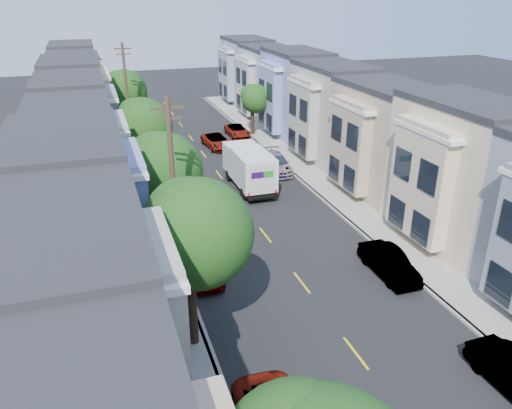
{
  "coord_description": "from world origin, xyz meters",
  "views": [
    {
      "loc": [
        -9.65,
        -21.19,
        14.74
      ],
      "look_at": [
        -0.59,
        6.14,
        2.2
      ],
      "focal_mm": 35.0,
      "sensor_mm": 36.0,
      "label": 1
    }
  ],
  "objects_px": {
    "lead_sedan": "(217,141)",
    "parked_right_c": "(276,163)",
    "tree_c": "(161,172)",
    "parked_right_b": "(389,263)",
    "tree_far_r": "(255,99)",
    "tree_e": "(124,93)",
    "tree_b": "(195,235)",
    "parked_right_d": "(237,131)",
    "utility_pole_far": "(127,97)",
    "utility_pole_near": "(174,196)",
    "fedex_truck": "(249,167)",
    "parked_left_c": "(204,265)",
    "parked_left_d": "(176,207)",
    "tree_d": "(141,129)"
  },
  "relations": [
    {
      "from": "tree_b",
      "to": "tree_c",
      "type": "height_order",
      "value": "tree_b"
    },
    {
      "from": "tree_e",
      "to": "fedex_truck",
      "type": "distance_m",
      "value": 20.23
    },
    {
      "from": "parked_left_c",
      "to": "tree_c",
      "type": "bearing_deg",
      "value": 112.58
    },
    {
      "from": "utility_pole_near",
      "to": "tree_c",
      "type": "bearing_deg",
      "value": 90.02
    },
    {
      "from": "tree_b",
      "to": "parked_right_b",
      "type": "height_order",
      "value": "tree_b"
    },
    {
      "from": "utility_pole_near",
      "to": "parked_left_d",
      "type": "bearing_deg",
      "value": 81.08
    },
    {
      "from": "tree_c",
      "to": "tree_far_r",
      "type": "distance_m",
      "value": 26.27
    },
    {
      "from": "parked_right_b",
      "to": "tree_d",
      "type": "bearing_deg",
      "value": 123.07
    },
    {
      "from": "utility_pole_near",
      "to": "parked_right_d",
      "type": "relative_size",
      "value": 2.28
    },
    {
      "from": "fedex_truck",
      "to": "lead_sedan",
      "type": "height_order",
      "value": "fedex_truck"
    },
    {
      "from": "lead_sedan",
      "to": "parked_right_c",
      "type": "height_order",
      "value": "parked_right_c"
    },
    {
      "from": "tree_d",
      "to": "tree_b",
      "type": "bearing_deg",
      "value": -90.0
    },
    {
      "from": "tree_far_r",
      "to": "parked_left_d",
      "type": "bearing_deg",
      "value": -123.02
    },
    {
      "from": "tree_b",
      "to": "tree_c",
      "type": "relative_size",
      "value": 1.08
    },
    {
      "from": "tree_d",
      "to": "utility_pole_far",
      "type": "xyz_separation_m",
      "value": [
        0.0,
        11.3,
        0.25
      ]
    },
    {
      "from": "tree_c",
      "to": "parked_left_c",
      "type": "distance_m",
      "value": 5.98
    },
    {
      "from": "tree_c",
      "to": "fedex_truck",
      "type": "relative_size",
      "value": 1.09
    },
    {
      "from": "parked_right_d",
      "to": "utility_pole_far",
      "type": "bearing_deg",
      "value": -173.57
    },
    {
      "from": "tree_e",
      "to": "tree_far_r",
      "type": "distance_m",
      "value": 13.71
    },
    {
      "from": "tree_c",
      "to": "parked_left_d",
      "type": "bearing_deg",
      "value": 72.85
    },
    {
      "from": "tree_c",
      "to": "parked_left_d",
      "type": "xyz_separation_m",
      "value": [
        1.4,
        4.54,
        -4.31
      ]
    },
    {
      "from": "lead_sedan",
      "to": "parked_right_c",
      "type": "bearing_deg",
      "value": -74.59
    },
    {
      "from": "utility_pole_near",
      "to": "parked_right_d",
      "type": "height_order",
      "value": "utility_pole_near"
    },
    {
      "from": "fedex_truck",
      "to": "utility_pole_far",
      "type": "bearing_deg",
      "value": 119.99
    },
    {
      "from": "tree_e",
      "to": "parked_right_d",
      "type": "distance_m",
      "value": 12.45
    },
    {
      "from": "fedex_truck",
      "to": "parked_right_c",
      "type": "relative_size",
      "value": 1.32
    },
    {
      "from": "tree_c",
      "to": "parked_right_b",
      "type": "xyz_separation_m",
      "value": [
        11.2,
        -7.1,
        -4.19
      ]
    },
    {
      "from": "tree_e",
      "to": "lead_sedan",
      "type": "xyz_separation_m",
      "value": [
        8.1,
        -6.97,
        -4.05
      ]
    },
    {
      "from": "tree_d",
      "to": "utility_pole_near",
      "type": "height_order",
      "value": "utility_pole_near"
    },
    {
      "from": "parked_right_c",
      "to": "parked_right_d",
      "type": "distance_m",
      "value": 11.83
    },
    {
      "from": "utility_pole_far",
      "to": "tree_e",
      "type": "bearing_deg",
      "value": 90.02
    },
    {
      "from": "parked_right_b",
      "to": "parked_right_c",
      "type": "xyz_separation_m",
      "value": [
        0.0,
        18.04,
        0.03
      ]
    },
    {
      "from": "tree_c",
      "to": "fedex_truck",
      "type": "bearing_deg",
      "value": 45.28
    },
    {
      "from": "tree_far_r",
      "to": "tree_e",
      "type": "bearing_deg",
      "value": 164.59
    },
    {
      "from": "utility_pole_near",
      "to": "tree_far_r",
      "type": "bearing_deg",
      "value": 64.02
    },
    {
      "from": "tree_e",
      "to": "tree_far_r",
      "type": "xyz_separation_m",
      "value": [
        13.2,
        -3.64,
        -0.83
      ]
    },
    {
      "from": "tree_d",
      "to": "parked_right_d",
      "type": "distance_m",
      "value": 17.28
    },
    {
      "from": "parked_right_c",
      "to": "parked_right_d",
      "type": "height_order",
      "value": "parked_right_c"
    },
    {
      "from": "utility_pole_near",
      "to": "parked_right_b",
      "type": "relative_size",
      "value": 2.28
    },
    {
      "from": "utility_pole_near",
      "to": "parked_right_b",
      "type": "height_order",
      "value": "utility_pole_near"
    },
    {
      "from": "tree_d",
      "to": "tree_c",
      "type": "bearing_deg",
      "value": -90.0
    },
    {
      "from": "parked_left_d",
      "to": "parked_right_d",
      "type": "distance_m",
      "value": 20.69
    },
    {
      "from": "fedex_truck",
      "to": "parked_right_b",
      "type": "relative_size",
      "value": 1.52
    },
    {
      "from": "tree_b",
      "to": "tree_far_r",
      "type": "height_order",
      "value": "tree_b"
    },
    {
      "from": "tree_c",
      "to": "parked_right_c",
      "type": "bearing_deg",
      "value": 44.32
    },
    {
      "from": "tree_c",
      "to": "fedex_truck",
      "type": "distance_m",
      "value": 11.55
    },
    {
      "from": "tree_e",
      "to": "utility_pole_near",
      "type": "distance_m",
      "value": 30.71
    },
    {
      "from": "parked_right_c",
      "to": "tree_b",
      "type": "bearing_deg",
      "value": -113.42
    },
    {
      "from": "parked_right_d",
      "to": "parked_right_b",
      "type": "bearing_deg",
      "value": -89.39
    },
    {
      "from": "fedex_truck",
      "to": "parked_right_b",
      "type": "height_order",
      "value": "fedex_truck"
    }
  ]
}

